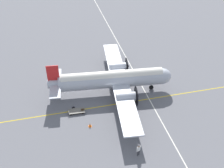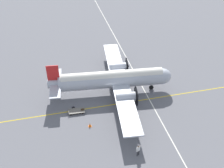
% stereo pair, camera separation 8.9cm
% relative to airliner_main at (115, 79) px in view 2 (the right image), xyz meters
% --- Properties ---
extents(ground_plane, '(300.00, 300.00, 0.00)m').
position_rel_airliner_main_xyz_m(ground_plane, '(0.38, -0.04, -2.42)').
color(ground_plane, slate).
extents(apron_line_eastwest, '(120.00, 0.16, 0.01)m').
position_rel_airliner_main_xyz_m(apron_line_eastwest, '(0.38, 2.81, -2.42)').
color(apron_line_eastwest, gold).
rests_on(apron_line_eastwest, ground_plane).
extents(apron_line_northsouth, '(0.16, 120.00, 0.01)m').
position_rel_airliner_main_xyz_m(apron_line_northsouth, '(-4.54, -0.04, -2.42)').
color(apron_line_northsouth, silver).
rests_on(apron_line_northsouth, ground_plane).
extents(airliner_main, '(18.18, 22.56, 5.46)m').
position_rel_airliner_main_xyz_m(airliner_main, '(0.00, 0.00, 0.00)').
color(airliner_main, '#ADB2BC').
rests_on(airliner_main, ground_plane).
extents(crew_foreground, '(0.54, 0.40, 1.78)m').
position_rel_airliner_main_xyz_m(crew_foreground, '(0.26, 12.35, -1.30)').
color(crew_foreground, '#2D2D33').
rests_on(crew_foreground, ground_plane).
extents(suitcase_near_door, '(0.48, 0.15, 0.58)m').
position_rel_airliner_main_xyz_m(suitcase_near_door, '(5.39, 3.31, -2.15)').
color(suitcase_near_door, '#47331E').
rests_on(suitcase_near_door, ground_plane).
extents(suitcase_upright_spare, '(0.44, 0.17, 0.48)m').
position_rel_airliner_main_xyz_m(suitcase_upright_spare, '(6.57, 2.46, -2.20)').
color(suitcase_upright_spare, '#232328').
rests_on(suitcase_upright_spare, ground_plane).
extents(baggage_cart, '(2.29, 1.26, 0.56)m').
position_rel_airliner_main_xyz_m(baggage_cart, '(6.22, 3.20, -2.14)').
color(baggage_cart, '#6B665B').
rests_on(baggage_cart, ground_plane).
extents(traffic_cone, '(0.41, 0.41, 0.53)m').
position_rel_airliner_main_xyz_m(traffic_cone, '(4.90, 6.34, -2.17)').
color(traffic_cone, orange).
rests_on(traffic_cone, ground_plane).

